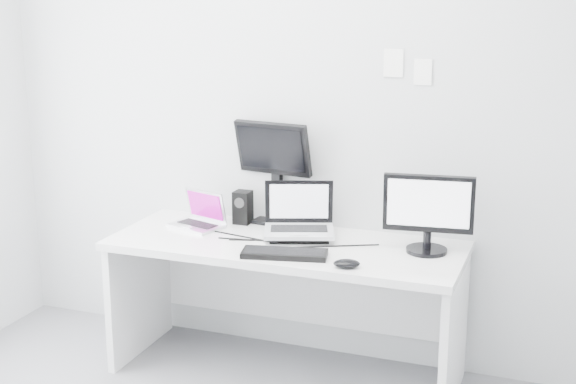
% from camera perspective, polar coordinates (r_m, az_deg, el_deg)
% --- Properties ---
extents(back_wall, '(3.60, 0.00, 3.60)m').
position_cam_1_polar(back_wall, '(4.29, 1.47, 5.70)').
color(back_wall, '#B3B6B8').
rests_on(back_wall, ground).
extents(desk, '(1.80, 0.70, 0.73)m').
position_cam_1_polar(desk, '(4.23, -0.16, -8.28)').
color(desk, silver).
rests_on(desk, ground).
extents(macbook, '(0.32, 0.28, 0.20)m').
position_cam_1_polar(macbook, '(4.35, -6.55, -1.22)').
color(macbook, silver).
rests_on(macbook, desk).
extents(speaker, '(0.09, 0.09, 0.18)m').
position_cam_1_polar(speaker, '(4.42, -3.21, -1.08)').
color(speaker, black).
rests_on(speaker, desk).
extents(dell_laptop, '(0.43, 0.38, 0.30)m').
position_cam_1_polar(dell_laptop, '(4.12, 0.79, -1.36)').
color(dell_laptop, '#BBBDC3').
rests_on(dell_laptop, desk).
extents(rear_monitor, '(0.45, 0.22, 0.58)m').
position_cam_1_polar(rear_monitor, '(4.37, -0.95, 1.47)').
color(rear_monitor, black).
rests_on(rear_monitor, desk).
extents(samsung_monitor, '(0.46, 0.25, 0.40)m').
position_cam_1_polar(samsung_monitor, '(3.95, 9.88, -1.46)').
color(samsung_monitor, black).
rests_on(samsung_monitor, desk).
extents(keyboard, '(0.43, 0.23, 0.03)m').
position_cam_1_polar(keyboard, '(3.89, -0.25, -4.39)').
color(keyboard, black).
rests_on(keyboard, desk).
extents(mouse, '(0.14, 0.11, 0.04)m').
position_cam_1_polar(mouse, '(3.74, 4.17, -5.07)').
color(mouse, black).
rests_on(mouse, desk).
extents(wall_note_0, '(0.10, 0.00, 0.14)m').
position_cam_1_polar(wall_note_0, '(4.13, 7.46, 9.04)').
color(wall_note_0, white).
rests_on(wall_note_0, back_wall).
extents(wall_note_1, '(0.09, 0.00, 0.13)m').
position_cam_1_polar(wall_note_1, '(4.10, 9.51, 8.37)').
color(wall_note_1, white).
rests_on(wall_note_1, back_wall).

